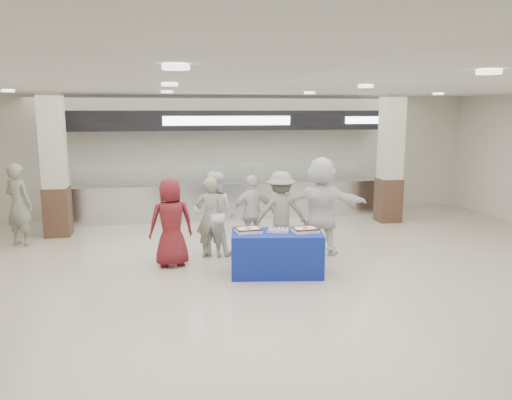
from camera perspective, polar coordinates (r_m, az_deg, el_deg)
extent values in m
plane|color=#BDB5A1|center=(8.14, 1.63, -9.94)|extent=(14.00, 14.00, 0.00)
cube|color=silver|center=(13.18, -3.37, -0.09)|extent=(8.00, 0.80, 0.90)
cube|color=silver|center=(13.11, -3.39, 1.93)|extent=(8.00, 0.85, 0.04)
cube|color=white|center=(12.77, -3.23, 3.21)|extent=(7.60, 0.02, 0.50)
cube|color=black|center=(12.97, -3.47, 9.07)|extent=(8.40, 0.70, 0.50)
cube|color=white|center=(12.62, -3.26, 9.04)|extent=(3.20, 0.03, 0.22)
cube|color=white|center=(13.64, 12.98, 8.89)|extent=(1.40, 0.03, 0.18)
cube|color=#3D271C|center=(12.11, -21.72, -1.25)|extent=(0.55, 0.55, 1.10)
cube|color=beige|center=(11.92, -22.23, 6.31)|extent=(0.50, 0.50, 2.10)
cube|color=#3D271C|center=(13.15, 14.88, 0.00)|extent=(0.55, 0.55, 1.10)
cube|color=beige|center=(12.97, 15.21, 6.97)|extent=(0.50, 0.50, 2.10)
cube|color=navy|center=(8.66, 2.37, -6.10)|extent=(1.65, 1.01, 0.75)
cube|color=white|center=(8.54, -0.85, -3.49)|extent=(0.45, 0.36, 0.07)
cube|color=#482814|center=(8.52, -0.85, -3.20)|extent=(0.45, 0.36, 0.02)
cylinder|color=#B42319|center=(8.53, -0.85, -3.25)|extent=(0.10, 0.10, 0.01)
cube|color=white|center=(8.60, 5.64, -3.44)|extent=(0.45, 0.37, 0.06)
cube|color=#482814|center=(8.59, 5.65, -3.15)|extent=(0.45, 0.37, 0.02)
cylinder|color=#B42319|center=(8.59, 5.65, -3.20)|extent=(0.10, 0.10, 0.01)
cube|color=silver|center=(8.57, 2.54, -3.63)|extent=(0.44, 0.39, 0.01)
imported|color=maroon|center=(9.14, -9.68, -2.53)|extent=(0.86, 0.62, 1.62)
imported|color=gray|center=(9.60, -5.23, -2.00)|extent=(0.62, 0.45, 1.56)
imported|color=white|center=(9.77, -4.91, -1.53)|extent=(0.94, 0.81, 1.65)
imported|color=white|center=(10.03, -0.40, -1.51)|extent=(0.95, 0.52, 1.54)
imported|color=gray|center=(9.96, 2.87, -1.36)|extent=(1.10, 0.71, 1.62)
imported|color=white|center=(9.84, 7.43, -0.64)|extent=(1.88, 1.08, 1.93)
imported|color=gray|center=(11.52, -25.50, -0.47)|extent=(0.76, 0.68, 1.74)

